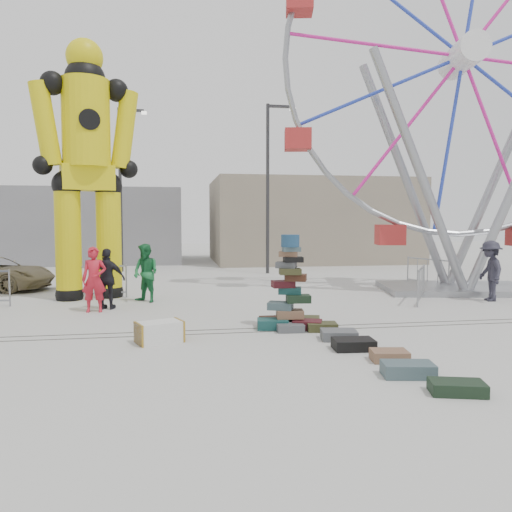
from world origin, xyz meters
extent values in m
plane|color=#9E9E99|center=(0.00, 0.00, 0.00)|extent=(90.00, 90.00, 0.00)
cube|color=#47443F|center=(0.00, 0.60, 0.00)|extent=(40.00, 0.04, 0.01)
cube|color=#47443F|center=(0.00, 1.00, 0.00)|extent=(40.00, 0.04, 0.01)
cube|color=gray|center=(7.00, 20.00, 2.50)|extent=(12.00, 8.00, 5.00)
cube|color=gray|center=(-6.00, 22.00, 2.20)|extent=(10.00, 8.00, 4.40)
cylinder|color=#2D2D30|center=(3.00, 13.00, 4.00)|extent=(0.16, 0.16, 8.00)
cube|color=#2D2D30|center=(3.60, 13.00, 7.90)|extent=(1.20, 0.15, 0.12)
cube|color=silver|center=(4.20, 13.00, 7.80)|extent=(0.25, 0.25, 0.12)
cylinder|color=#2D2D30|center=(-4.00, 15.00, 4.00)|extent=(0.16, 0.16, 8.00)
cube|color=#2D2D30|center=(-3.40, 15.00, 7.90)|extent=(1.20, 0.15, 0.12)
cube|color=silver|center=(-2.80, 15.00, 7.80)|extent=(0.25, 0.25, 0.12)
cube|color=#184847|center=(0.84, 0.88, 0.12)|extent=(0.78, 0.60, 0.23)
cube|color=#481319|center=(1.63, 0.71, 0.11)|extent=(0.79, 0.67, 0.22)
cube|color=#432315|center=(0.93, 1.32, 0.10)|extent=(0.63, 0.43, 0.20)
cube|color=#38391C|center=(1.72, 1.15, 0.11)|extent=(0.74, 0.61, 0.22)
cube|color=#54575B|center=(1.18, 0.53, 0.09)|extent=(0.63, 0.44, 0.18)
cube|color=black|center=(1.37, 1.41, 0.10)|extent=(0.69, 0.57, 0.20)
cube|color=brown|center=(1.26, 0.93, 0.33)|extent=(0.67, 0.50, 0.20)
cube|color=#435A60|center=(1.05, 1.00, 0.52)|extent=(0.68, 0.59, 0.18)
cube|color=black|center=(1.45, 0.87, 0.70)|extent=(0.59, 0.42, 0.18)
cube|color=#184847|center=(1.29, 1.06, 0.87)|extent=(0.61, 0.48, 0.16)
cube|color=#481319|center=(1.12, 1.05, 1.03)|extent=(0.53, 0.38, 0.16)
cube|color=#432315|center=(1.40, 0.95, 1.19)|extent=(0.58, 0.49, 0.16)
cube|color=#38391C|center=(1.25, 0.89, 1.35)|extent=(0.53, 0.39, 0.14)
cube|color=#54575B|center=(1.19, 1.02, 1.49)|extent=(0.56, 0.48, 0.14)
cube|color=black|center=(1.33, 0.91, 1.62)|extent=(0.47, 0.33, 0.13)
cube|color=brown|center=(1.23, 0.98, 1.75)|extent=(0.50, 0.40, 0.13)
cube|color=#435A60|center=(1.28, 0.90, 1.87)|extent=(0.42, 0.28, 0.11)
cylinder|color=navy|center=(1.26, 0.93, 2.06)|extent=(0.43, 0.43, 0.29)
sphere|color=black|center=(-4.73, 6.14, 0.17)|extent=(0.87, 0.87, 0.87)
cylinder|color=#D9CA0B|center=(-4.73, 6.14, 1.83)|extent=(0.80, 0.80, 3.66)
sphere|color=black|center=(-4.73, 6.14, 3.66)|extent=(0.92, 0.92, 0.92)
sphere|color=black|center=(-3.53, 6.51, 0.17)|extent=(0.87, 0.87, 0.87)
cylinder|color=#D9CA0B|center=(-3.53, 6.51, 1.83)|extent=(0.80, 0.80, 3.66)
sphere|color=black|center=(-3.53, 6.51, 3.66)|extent=(0.92, 0.92, 0.92)
cube|color=#D9CA0B|center=(-4.13, 6.32, 3.89)|extent=(1.80, 1.34, 0.80)
cylinder|color=#D9CA0B|center=(-4.13, 6.32, 5.60)|extent=(1.49, 1.49, 2.75)
sphere|color=black|center=(-4.13, 6.32, 6.98)|extent=(1.26, 1.26, 1.26)
sphere|color=#D9CA0B|center=(-4.13, 6.32, 7.66)|extent=(1.14, 1.14, 1.14)
sphere|color=black|center=(-5.06, 6.04, 6.75)|extent=(0.73, 0.73, 0.73)
cylinder|color=#D9CA0B|center=(-5.28, 5.97, 5.49)|extent=(1.07, 0.84, 2.57)
sphere|color=black|center=(-5.39, 5.94, 4.23)|extent=(0.59, 0.59, 0.59)
sphere|color=black|center=(-3.20, 6.61, 6.75)|extent=(0.73, 0.73, 0.73)
cylinder|color=#D9CA0B|center=(-2.98, 6.67, 5.49)|extent=(1.07, 0.84, 2.57)
sphere|color=black|center=(-2.88, 6.71, 4.23)|extent=(0.59, 0.59, 0.59)
cube|color=gray|center=(8.56, 5.91, 0.10)|extent=(5.64, 4.02, 0.21)
cylinder|color=gray|center=(6.77, 5.32, 4.11)|extent=(3.57, 0.99, 8.33)
cylinder|color=gray|center=(7.12, 7.13, 4.11)|extent=(3.57, 0.99, 8.33)
cylinder|color=gray|center=(10.35, 6.50, 4.11)|extent=(3.57, 0.99, 8.33)
cylinder|color=white|center=(8.56, 5.91, 8.22)|extent=(1.45, 2.42, 1.03)
torus|color=gray|center=(8.56, 5.91, 8.22)|extent=(12.34, 2.63, 12.54)
cube|color=#A42323|center=(8.56, 5.91, 1.54)|extent=(1.09, 1.09, 0.72)
cube|color=silver|center=(-1.74, 0.00, 0.22)|extent=(1.06, 0.83, 0.43)
cube|color=#38391C|center=(1.92, 0.49, 0.10)|extent=(0.74, 0.54, 0.19)
cube|color=#54575B|center=(2.03, -0.38, 0.10)|extent=(0.83, 0.66, 0.20)
cube|color=black|center=(2.04, -1.22, 0.11)|extent=(0.83, 0.58, 0.22)
cube|color=brown|center=(2.40, -2.09, 0.10)|extent=(0.71, 0.55, 0.20)
cube|color=#435A60|center=(2.32, -2.98, 0.12)|extent=(0.90, 0.62, 0.23)
cube|color=black|center=(2.65, -3.86, 0.10)|extent=(0.87, 0.63, 0.19)
imported|color=red|center=(-3.61, 3.81, 0.91)|extent=(0.66, 0.44, 1.81)
imported|color=#1B6D36|center=(-2.29, 5.29, 0.91)|extent=(1.12, 1.10, 1.82)
imported|color=black|center=(-3.31, 4.22, 0.87)|extent=(1.09, 0.66, 1.74)
imported|color=#24232F|center=(8.40, 3.77, 0.95)|extent=(0.93, 1.34, 1.91)
camera|label=1|loc=(-1.42, -10.43, 2.54)|focal=35.00mm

